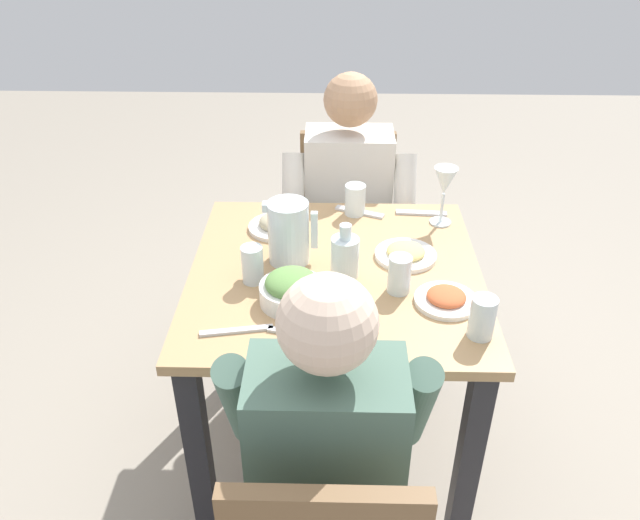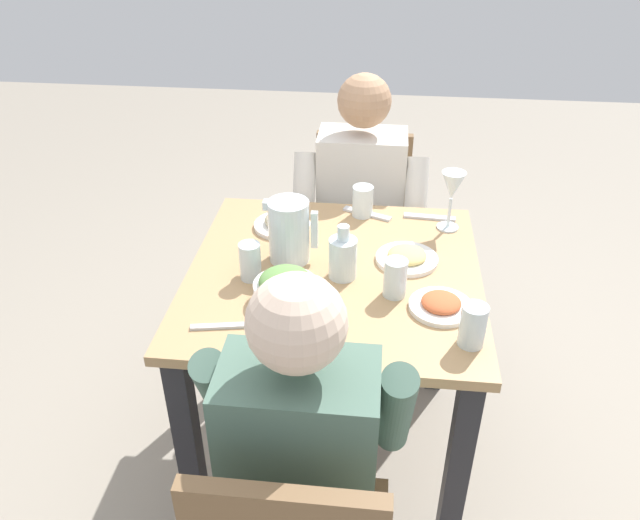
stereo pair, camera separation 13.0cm
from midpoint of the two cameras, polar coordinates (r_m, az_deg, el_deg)
The scene contains 20 objects.
ground_plane at distance 2.33m, azimuth -0.52°, elevation -16.68°, with size 8.00×8.00×0.00m, color gray.
dining_table at distance 1.91m, azimuth -0.62°, elevation -4.47°, with size 0.84×0.84×0.76m.
chair_far at distance 2.60m, azimuth 0.97°, elevation 2.95°, with size 0.40×0.40×0.86m.
diner_near at distance 1.51m, azimuth -1.98°, elevation -16.60°, with size 0.48×0.53×1.15m.
diner_far at distance 2.35m, azimuth 0.96°, elevation 3.57°, with size 0.48×0.53×1.15m.
water_pitcher at distance 1.83m, azimuth -4.89°, elevation 2.49°, with size 0.16×0.12×0.19m.
salad_bowl at distance 1.68m, azimuth -4.79°, elevation -2.69°, with size 0.17×0.17×0.09m.
plate_rice_curry at distance 1.71m, azimuth 9.22°, elevation -3.52°, with size 0.17×0.17×0.04m.
plate_beans at distance 2.03m, azimuth -5.77°, elevation 3.23°, with size 0.18×0.18×0.05m.
plate_fries at distance 1.89m, azimuth 5.82°, elevation 0.58°, with size 0.18×0.18×0.04m.
water_glass_far_right at distance 1.77m, azimuth -8.24°, elevation -0.45°, with size 0.06×0.06×0.11m, color silver.
water_glass_center at distance 1.59m, azimuth 12.23°, elevation -5.16°, with size 0.07×0.07×0.11m, color silver.
water_glass_by_pitcher at distance 1.72m, azimuth 5.05°, elevation -1.35°, with size 0.06×0.06×0.11m, color silver.
water_glass_near_left at distance 2.10m, azimuth 1.42°, elevation 5.45°, with size 0.07×0.07×0.10m, color silver.
wine_glass at distance 2.03m, azimuth 9.42°, elevation 6.80°, with size 0.08×0.08×0.20m.
oil_carafe at distance 1.77m, azimuth 0.16°, elevation 0.11°, with size 0.08×0.08×0.16m.
fork_near at distance 2.14m, azimuth 7.44°, elevation 4.21°, with size 0.17×0.03×0.01m, color silver.
knife_near at distance 1.59m, azimuth -3.92°, elevation -6.83°, with size 0.18×0.02×0.01m, color silver.
fork_far at distance 2.13m, azimuth 1.85°, elevation 4.34°, with size 0.17×0.03×0.01m, color silver.
knife_far at distance 1.62m, azimuth -9.88°, elevation -6.37°, with size 0.18×0.02×0.01m, color silver.
Camera 1 is at (-0.01, -1.52, 1.77)m, focal length 35.34 mm.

